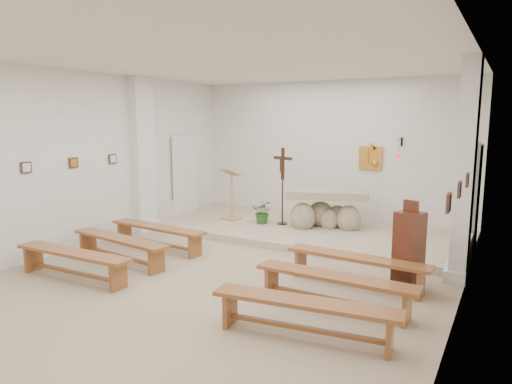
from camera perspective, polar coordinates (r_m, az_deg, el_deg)
The scene contains 29 objects.
ground at distance 7.47m, azimuth -5.08°, elevation -11.00°, with size 7.00×10.00×0.00m, color tan.
wall_left at distance 9.49m, azimuth -22.88°, elevation 3.47°, with size 0.02×10.00×3.50m, color white.
wall_right at distance 5.84m, azimuth 24.12°, elevation 0.29°, with size 0.02×10.00×3.50m, color white.
wall_back at distance 11.50m, azimuth 9.12°, elevation 4.93°, with size 7.00×0.02×3.50m, color white.
ceiling at distance 7.08m, azimuth -5.49°, elevation 16.58°, with size 7.00×10.00×0.02m, color silver.
sanctuary_platform at distance 10.39m, azimuth 5.98°, elevation -4.80°, with size 6.98×3.00×0.15m, color beige.
pilaster_left at distance 10.74m, azimuth -14.01°, elevation 4.49°, with size 0.26×0.55×3.50m, color white.
pilaster_right at distance 7.83m, azimuth 24.71°, elevation 2.30°, with size 0.26×0.55×3.50m, color white.
gold_wall_relief at distance 11.16m, azimuth 14.11°, elevation 4.13°, with size 0.55×0.04×0.55m, color gold.
sanctuary_lamp at distance 10.73m, azimuth 17.39°, elevation 4.66°, with size 0.11×0.36×0.44m.
station_frame_left_front at distance 9.02m, azimuth -26.80°, elevation 2.76°, with size 0.03×0.20×0.20m, color #452B1E.
station_frame_left_mid at distance 9.60m, azimuth -21.85°, elevation 3.41°, with size 0.03×0.20×0.20m, color #452B1E.
station_frame_left_rear at distance 10.25m, azimuth -17.49°, elevation 3.97°, with size 0.03×0.20×0.20m, color #452B1E.
station_frame_right_front at distance 5.06m, azimuth 22.96°, elevation -1.23°, with size 0.03×0.20×0.20m, color #452B1E.
station_frame_right_mid at distance 6.04m, azimuth 24.10°, elevation 0.28°, with size 0.03×0.20×0.20m, color #452B1E.
station_frame_right_rear at distance 7.03m, azimuth 24.92°, elevation 1.36°, with size 0.03×0.20×0.20m, color #452B1E.
radiator_left at distance 11.50m, azimuth -11.54°, elevation -2.59°, with size 0.10×0.85×0.52m, color silver.
radiator_right at distance 8.78m, azimuth 24.87°, elevation -6.90°, with size 0.10×0.85×0.52m, color silver.
altar at distance 10.36m, azimuth 8.72°, elevation -2.47°, with size 1.91×1.25×0.92m.
lectern at distance 11.02m, azimuth -3.13°, elevation -0.24°, with size 0.53×0.48×1.27m.
crucifix_stand at distance 10.45m, azimuth 3.33°, elevation 1.45°, with size 0.53×0.23×1.77m.
potted_plant at distance 10.64m, azimuth 0.90°, elevation -2.47°, with size 0.50×0.43×0.56m, color #275B24.
donation_pedestal at distance 7.40m, azimuth 18.55°, elevation -6.79°, with size 0.47×0.47×1.36m.
bench_left_front at distance 9.27m, azimuth -12.20°, elevation -4.89°, with size 2.26×0.50×0.47m.
bench_right_front at distance 7.31m, azimuth 12.48°, elevation -8.70°, with size 2.26×0.48×0.47m.
bench_left_second at distance 8.57m, azimuth -16.68°, elevation -6.21°, with size 2.27×0.62×0.47m.
bench_right_second at distance 6.41m, azimuth 9.77°, elevation -11.18°, with size 2.25×0.39×0.47m.
bench_left_third at distance 7.95m, azimuth -21.92°, elevation -7.70°, with size 2.25×0.43×0.47m.
bench_right_third at distance 5.54m, azimuth 6.13°, elevation -14.43°, with size 2.27×0.65×0.47m.
Camera 1 is at (4.02, -5.76, 2.56)m, focal length 32.00 mm.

